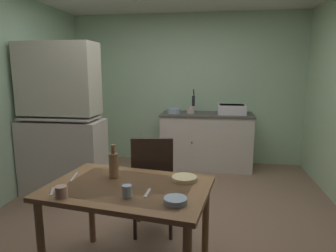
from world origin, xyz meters
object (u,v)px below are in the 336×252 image
(mixing_bowl_counter, at_px, (174,111))
(dining_table, at_px, (128,198))
(hand_pump, at_px, (193,103))
(sink_basin, at_px, (232,109))
(teacup_cream, at_px, (127,191))
(glass_bottle, at_px, (114,164))
(hutch_cabinet, at_px, (62,125))
(serving_bowl_wide, at_px, (184,178))
(chair_far_side, at_px, (153,184))

(mixing_bowl_counter, relative_size, dining_table, 0.17)
(hand_pump, relative_size, dining_table, 0.30)
(sink_basin, xyz_separation_m, teacup_cream, (-0.86, -2.99, -0.19))
(mixing_bowl_counter, bearing_deg, glass_bottle, -93.09)
(dining_table, bearing_deg, hutch_cabinet, 131.67)
(hutch_cabinet, distance_m, glass_bottle, 1.73)
(mixing_bowl_counter, bearing_deg, dining_table, -89.57)
(mixing_bowl_counter, height_order, serving_bowl_wide, mixing_bowl_counter)
(hutch_cabinet, height_order, dining_table, hutch_cabinet)
(dining_table, bearing_deg, glass_bottle, 135.77)
(serving_bowl_wide, distance_m, teacup_cream, 0.51)
(hand_pump, height_order, glass_bottle, hand_pump)
(hutch_cabinet, bearing_deg, glass_bottle, -48.86)
(glass_bottle, bearing_deg, hutch_cabinet, 131.14)
(serving_bowl_wide, height_order, glass_bottle, glass_bottle)
(sink_basin, distance_m, hand_pump, 0.63)
(hand_pump, relative_size, teacup_cream, 4.60)
(dining_table, height_order, serving_bowl_wide, serving_bowl_wide)
(mixing_bowl_counter, bearing_deg, serving_bowl_wide, -80.62)
(dining_table, relative_size, chair_far_side, 1.30)
(hutch_cabinet, xyz_separation_m, teacup_cream, (1.35, -1.65, -0.12))
(hand_pump, relative_size, mixing_bowl_counter, 1.78)
(mixing_bowl_counter, distance_m, chair_far_side, 2.17)
(hutch_cabinet, height_order, mixing_bowl_counter, hutch_cabinet)
(chair_far_side, bearing_deg, serving_bowl_wide, -52.30)
(glass_bottle, bearing_deg, chair_far_side, 64.49)
(sink_basin, xyz_separation_m, hand_pump, (-0.62, 0.05, 0.09))
(hand_pump, height_order, mixing_bowl_counter, hand_pump)
(sink_basin, bearing_deg, mixing_bowl_counter, -176.92)
(hand_pump, relative_size, serving_bowl_wide, 1.99)
(hutch_cabinet, bearing_deg, sink_basin, 31.20)
(dining_table, bearing_deg, serving_bowl_wide, 23.88)
(chair_far_side, distance_m, teacup_cream, 0.86)
(hutch_cabinet, relative_size, chair_far_side, 1.95)
(sink_basin, bearing_deg, dining_table, -108.04)
(mixing_bowl_counter, xyz_separation_m, chair_far_side, (0.08, -2.12, -0.43))
(hand_pump, bearing_deg, teacup_cream, -94.51)
(sink_basin, distance_m, glass_bottle, 2.85)
(chair_far_side, bearing_deg, mixing_bowl_counter, 92.21)
(dining_table, relative_size, glass_bottle, 4.78)
(dining_table, bearing_deg, hand_pump, 84.15)
(mixing_bowl_counter, height_order, teacup_cream, mixing_bowl_counter)
(chair_far_side, bearing_deg, teacup_cream, -90.69)
(sink_basin, distance_m, teacup_cream, 3.11)
(sink_basin, bearing_deg, chair_far_side, -111.33)
(sink_basin, distance_m, serving_bowl_wide, 2.67)
(hutch_cabinet, bearing_deg, mixing_bowl_counter, 45.22)
(hand_pump, xyz_separation_m, serving_bowl_wide, (0.11, -2.66, -0.31))
(serving_bowl_wide, bearing_deg, hutch_cabinet, 143.05)
(serving_bowl_wide, relative_size, teacup_cream, 2.31)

